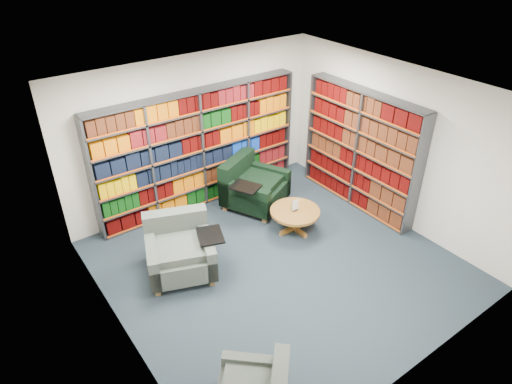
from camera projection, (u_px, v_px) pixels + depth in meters
room_shell at (281, 189)px, 6.54m from camera, size 5.02×5.02×2.82m
bookshelf_back at (200, 149)px, 8.31m from camera, size 4.00×0.28×2.20m
bookshelf_right at (360, 150)px, 8.28m from camera, size 0.28×2.50×2.20m
chair_teal_left at (180, 250)px, 7.00m from camera, size 1.31×1.26×0.89m
chair_green_right at (251, 187)px, 8.59m from camera, size 1.37×1.35×0.92m
coffee_table at (295, 214)px, 7.89m from camera, size 0.86×0.86×0.61m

